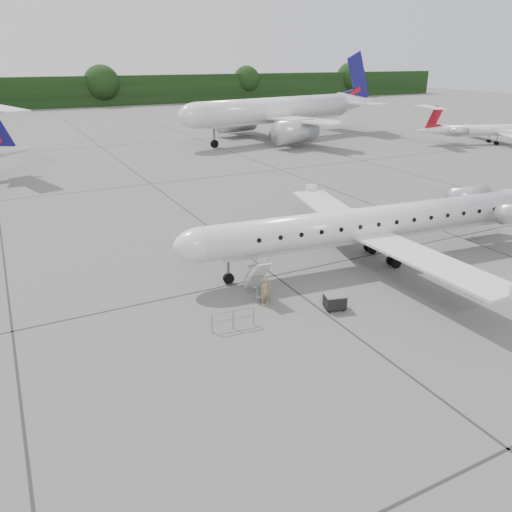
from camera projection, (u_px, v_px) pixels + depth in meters
ground at (392, 296)px, 28.52m from camera, size 320.00×320.00×0.00m
treeline at (64, 92)px, 134.39m from camera, size 260.00×4.00×8.00m
main_regional_jet at (373, 207)px, 32.02m from camera, size 31.30×24.02×7.50m
airstair at (257, 277)px, 28.17m from camera, size 1.07×2.18×2.35m
passenger at (265, 291)px, 27.26m from camera, size 0.61×0.42×1.61m
safety_railing at (233, 320)px, 24.94m from camera, size 2.19×0.34×1.00m
baggage_cart at (335, 301)px, 26.89m from camera, size 1.27×1.12×0.94m
bg_narrowbody at (276, 97)px, 79.56m from camera, size 42.00×33.48×13.56m
bg_regional_right at (500, 124)px, 77.95m from camera, size 26.50×22.60×5.89m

